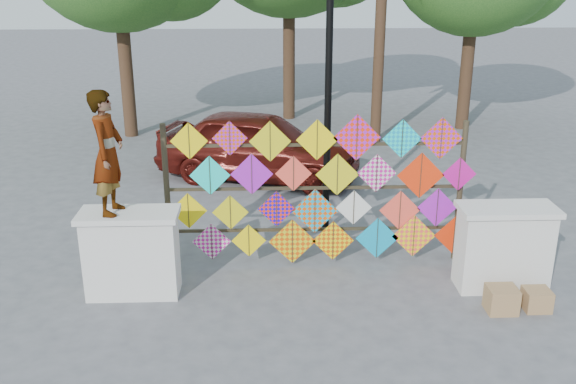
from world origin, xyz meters
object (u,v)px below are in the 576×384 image
object	(u,v)px
lamppost	(328,82)
vendor_woman	(108,153)
sedan	(259,145)
kite_rack	(324,192)

from	to	relation	value
lamppost	vendor_woman	bearing A→B (deg)	-145.49
sedan	lamppost	world-z (taller)	lamppost
kite_rack	lamppost	bearing A→B (deg)	82.54
sedan	lamppost	bearing A→B (deg)	-141.17
vendor_woman	kite_rack	bearing A→B (deg)	-66.10
sedan	lamppost	xyz separation A→B (m)	(1.21, -3.07, 1.93)
kite_rack	lamppost	size ratio (longest dim) A/B	1.09
lamppost	kite_rack	bearing A→B (deg)	-97.46
vendor_woman	lamppost	size ratio (longest dim) A/B	0.39
sedan	lamppost	distance (m)	3.82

